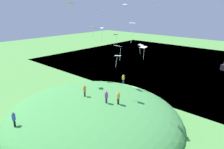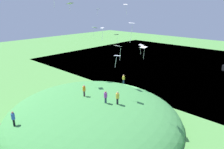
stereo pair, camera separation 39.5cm
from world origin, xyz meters
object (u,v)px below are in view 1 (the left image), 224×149
(person_on_hilltop, at_px, (106,96))
(person_watching_kites, at_px, (14,118))
(kite_0, at_px, (118,47))
(kite_6, at_px, (141,45))
(person_walking_path, at_px, (123,78))
(kite_7, at_px, (118,56))
(kite_1, at_px, (97,10))
(kite_9, at_px, (132,24))
(kite_2, at_px, (125,5))
(kite_11, at_px, (70,4))
(kite_3, at_px, (143,48))
(kite_5, at_px, (116,35))
(person_near_shore, at_px, (118,96))
(mooring_post, at_px, (126,89))
(person_with_child, at_px, (85,89))
(kite_12, at_px, (94,28))
(kite_8, at_px, (102,30))

(person_on_hilltop, bearing_deg, person_watching_kites, -139.38)
(kite_0, distance_m, kite_6, 6.71)
(person_walking_path, xyz_separation_m, kite_7, (7.00, 4.66, 5.74))
(kite_1, height_order, kite_9, kite_1)
(person_walking_path, bearing_deg, kite_2, -101.32)
(person_on_hilltop, relative_size, kite_6, 0.90)
(person_watching_kites, bearing_deg, kite_11, -0.09)
(kite_2, distance_m, kite_3, 9.58)
(kite_5, bearing_deg, kite_1, -30.54)
(person_near_shore, height_order, kite_5, kite_5)
(person_watching_kites, xyz_separation_m, kite_2, (-22.11, -2.25, 11.95))
(kite_0, bearing_deg, kite_3, 141.19)
(kite_6, bearing_deg, person_walking_path, -11.43)
(kite_2, height_order, mooring_post, kite_2)
(person_watching_kites, relative_size, kite_0, 0.79)
(person_near_shore, distance_m, kite_9, 8.74)
(kite_11, bearing_deg, kite_3, 114.06)
(person_with_child, relative_size, person_near_shore, 0.97)
(person_on_hilltop, bearing_deg, kite_11, 141.32)
(kite_9, bearing_deg, kite_7, -104.46)
(kite_0, height_order, kite_12, kite_12)
(kite_6, bearing_deg, person_near_shore, 23.54)
(kite_1, relative_size, kite_3, 0.58)
(kite_7, relative_size, kite_9, 0.73)
(kite_5, xyz_separation_m, kite_8, (8.02, 4.04, 1.98))
(person_with_child, xyz_separation_m, person_watching_kites, (8.51, -2.14, -1.38))
(person_watching_kites, xyz_separation_m, kite_8, (-16.41, -2.36, 8.20))
(person_with_child, bearing_deg, person_walking_path, -105.43)
(person_with_child, bearing_deg, kite_8, -84.89)
(person_watching_kites, height_order, mooring_post, person_watching_kites)
(kite_3, xyz_separation_m, kite_9, (7.88, 3.63, 4.09))
(person_near_shore, bearing_deg, kite_0, 83.54)
(mooring_post, bearing_deg, kite_5, -123.37)
(kite_8, bearing_deg, kite_12, -123.05)
(person_on_hilltop, height_order, kite_3, kite_3)
(kite_0, distance_m, mooring_post, 10.11)
(kite_8, distance_m, kite_11, 6.65)
(kite_3, bearing_deg, kite_11, -65.94)
(person_watching_kites, relative_size, kite_7, 1.15)
(person_on_hilltop, xyz_separation_m, kite_5, (-15.32, -11.90, 4.94))
(kite_2, height_order, kite_6, kite_2)
(kite_6, distance_m, kite_12, 10.47)
(kite_2, distance_m, kite_5, 7.45)
(kite_3, bearing_deg, kite_5, -118.18)
(person_near_shore, distance_m, kite_5, 20.05)
(person_on_hilltop, xyz_separation_m, kite_9, (-1.75, 2.35, 8.56))
(person_with_child, height_order, mooring_post, person_with_child)
(kite_6, bearing_deg, kite_12, -80.08)
(kite_2, relative_size, kite_5, 0.88)
(person_watching_kites, xyz_separation_m, kite_0, (-15.65, 1.74, 6.02))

